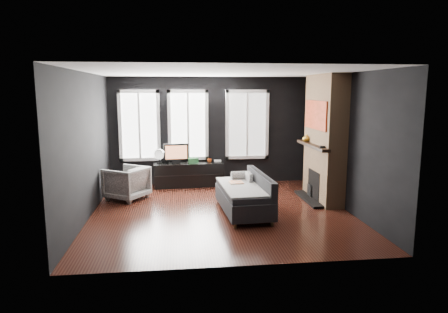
{
  "coord_description": "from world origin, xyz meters",
  "views": [
    {
      "loc": [
        -0.83,
        -7.55,
        2.36
      ],
      "look_at": [
        0.1,
        0.3,
        1.05
      ],
      "focal_mm": 32.0,
      "sensor_mm": 36.0,
      "label": 1
    }
  ],
  "objects": [
    {
      "name": "windows",
      "position": [
        -0.45,
        2.46,
        2.38
      ],
      "size": [
        4.0,
        0.16,
        1.76
      ],
      "primitive_type": null,
      "color": "white",
      "rests_on": "wall_back"
    },
    {
      "name": "mug",
      "position": [
        -0.04,
        2.23,
        0.64
      ],
      "size": [
        0.13,
        0.12,
        0.11
      ],
      "primitive_type": "imported",
      "rotation": [
        0.0,
        0.0,
        0.29
      ],
      "color": "#CA4D17",
      "rests_on": "media_console"
    },
    {
      "name": "sofa",
      "position": [
        0.43,
        -0.15,
        0.39
      ],
      "size": [
        1.02,
        1.87,
        0.78
      ],
      "primitive_type": null,
      "rotation": [
        0.0,
        0.0,
        0.06
      ],
      "color": "black",
      "rests_on": "floor"
    },
    {
      "name": "wall_right",
      "position": [
        2.5,
        0.0,
        1.35
      ],
      "size": [
        0.02,
        5.0,
        2.7
      ],
      "primitive_type": "cube",
      "color": "black",
      "rests_on": "ground"
    },
    {
      "name": "floor",
      "position": [
        0.0,
        0.0,
        0.0
      ],
      "size": [
        5.0,
        5.0,
        0.0
      ],
      "primitive_type": "plane",
      "color": "black",
      "rests_on": "ground"
    },
    {
      "name": "wall_back",
      "position": [
        0.0,
        2.5,
        1.35
      ],
      "size": [
        5.0,
        0.02,
        2.7
      ],
      "primitive_type": "cube",
      "color": "black",
      "rests_on": "ground"
    },
    {
      "name": "mantel_clock",
      "position": [
        2.05,
        0.05,
        1.25
      ],
      "size": [
        0.13,
        0.13,
        0.04
      ],
      "primitive_type": "cylinder",
      "rotation": [
        0.0,
        0.0,
        -0.18
      ],
      "color": "black",
      "rests_on": "fireplace"
    },
    {
      "name": "mantel_vase",
      "position": [
        2.05,
        1.05,
        1.31
      ],
      "size": [
        0.21,
        0.21,
        0.17
      ],
      "primitive_type": "imported",
      "rotation": [
        0.0,
        0.0,
        -0.28
      ],
      "color": "#EFB544",
      "rests_on": "fireplace"
    },
    {
      "name": "armchair",
      "position": [
        -1.95,
        1.16,
        0.4
      ],
      "size": [
        1.03,
        1.05,
        0.8
      ],
      "primitive_type": "imported",
      "rotation": [
        0.0,
        0.0,
        -2.16
      ],
      "color": "silver",
      "rests_on": "floor"
    },
    {
      "name": "desk_fan",
      "position": [
        -1.28,
        2.24,
        0.77
      ],
      "size": [
        0.3,
        0.3,
        0.36
      ],
      "primitive_type": null,
      "rotation": [
        0.0,
        0.0,
        -0.21
      ],
      "color": "#A3A3A3",
      "rests_on": "media_console"
    },
    {
      "name": "stripe_pillow",
      "position": [
        0.61,
        0.24,
        0.56
      ],
      "size": [
        0.1,
        0.31,
        0.3
      ],
      "primitive_type": "cube",
      "rotation": [
        0.0,
        0.0,
        0.11
      ],
      "color": "gray",
      "rests_on": "sofa"
    },
    {
      "name": "wall_left",
      "position": [
        -2.5,
        0.0,
        1.35
      ],
      "size": [
        0.02,
        5.0,
        2.7
      ],
      "primitive_type": "cube",
      "color": "black",
      "rests_on": "ground"
    },
    {
      "name": "storage_box",
      "position": [
        -0.44,
        2.18,
        0.65
      ],
      "size": [
        0.25,
        0.18,
        0.13
      ],
      "primitive_type": "cube",
      "rotation": [
        0.0,
        0.0,
        0.12
      ],
      "color": "#2B6E39",
      "rests_on": "media_console"
    },
    {
      "name": "ceiling",
      "position": [
        0.0,
        0.0,
        2.7
      ],
      "size": [
        5.0,
        5.0,
        0.0
      ],
      "primitive_type": "plane",
      "color": "white",
      "rests_on": "ground"
    },
    {
      "name": "fireplace",
      "position": [
        2.3,
        0.6,
        1.35
      ],
      "size": [
        0.7,
        1.62,
        2.7
      ],
      "primitive_type": null,
      "color": "#93724C",
      "rests_on": "floor"
    },
    {
      "name": "book",
      "position": [
        0.09,
        2.36,
        0.71
      ],
      "size": [
        0.18,
        0.03,
        0.24
      ],
      "primitive_type": "imported",
      "rotation": [
        0.0,
        0.0,
        -0.08
      ],
      "color": "#BDAF91",
      "rests_on": "media_console"
    },
    {
      "name": "media_console",
      "position": [
        -0.56,
        2.24,
        0.29
      ],
      "size": [
        1.74,
        0.63,
        0.59
      ],
      "primitive_type": null,
      "rotation": [
        0.0,
        0.0,
        0.06
      ],
      "color": "black",
      "rests_on": "floor"
    },
    {
      "name": "monitor",
      "position": [
        -0.86,
        2.21,
        0.86
      ],
      "size": [
        0.62,
        0.19,
        0.55
      ],
      "primitive_type": null,
      "rotation": [
        0.0,
        0.0,
        0.1
      ],
      "color": "black",
      "rests_on": "media_console"
    }
  ]
}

